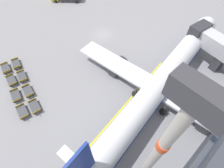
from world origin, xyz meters
TOP-DOWN VIEW (x-y plane):
  - ground_plane at (0.00, 0.00)m, footprint 500.00×500.00m
  - airplane at (19.39, -3.54)m, footprint 34.29×43.55m
  - baggage_dolly_row_near_col_a at (-5.13, -21.79)m, footprint 3.46×1.89m
  - baggage_dolly_row_near_col_b at (-1.35, -22.28)m, footprint 3.45×1.82m
  - baggage_dolly_row_near_col_c at (2.51, -23.21)m, footprint 3.46×1.96m
  - baggage_dolly_row_near_col_d at (6.34, -23.82)m, footprint 3.45×1.84m
  - baggage_dolly_row_mid_a_col_a at (-4.84, -19.70)m, footprint 3.46×2.02m
  - baggage_dolly_row_mid_a_col_b at (-0.85, -20.34)m, footprint 3.46×1.98m
  - baggage_dolly_row_mid_a_col_c at (3.09, -21.12)m, footprint 3.45×1.83m
  - baggage_dolly_row_mid_a_col_d at (6.87, -21.82)m, footprint 3.46×1.88m
  - apron_light_mast at (26.50, -18.35)m, footprint 2.00×0.70m
  - stand_guidance_stripe at (17.61, -12.81)m, footprint 4.88×31.37m

SIDE VIEW (x-z plane):
  - ground_plane at x=0.00m, z-range 0.00..0.00m
  - stand_guidance_stripe at x=17.61m, z-range 0.00..0.01m
  - baggage_dolly_row_near_col_a at x=-5.13m, z-range 0.01..0.93m
  - baggage_dolly_row_near_col_b at x=-1.35m, z-range 0.01..0.93m
  - baggage_dolly_row_near_col_c at x=2.51m, z-range 0.01..0.93m
  - baggage_dolly_row_near_col_d at x=6.34m, z-range 0.01..0.93m
  - baggage_dolly_row_mid_a_col_a at x=-4.84m, z-range 0.01..0.93m
  - baggage_dolly_row_mid_a_col_b at x=-0.85m, z-range 0.01..0.93m
  - baggage_dolly_row_mid_a_col_c at x=3.09m, z-range 0.01..0.93m
  - baggage_dolly_row_mid_a_col_d at x=6.87m, z-range 0.01..0.93m
  - airplane at x=19.39m, z-range -3.30..9.26m
  - apron_light_mast at x=26.50m, z-range 1.53..24.96m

